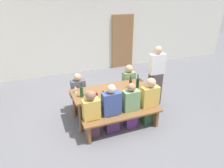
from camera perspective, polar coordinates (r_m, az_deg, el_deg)
name	(u,v)px	position (r m, az deg, el deg)	size (l,w,h in m)	color
ground_plane	(112,116)	(5.18, 0.00, -9.07)	(24.00, 24.00, 0.00)	slate
back_wall	(77,30)	(7.75, -9.78, 14.86)	(14.00, 0.20, 3.20)	silver
wooden_door	(122,42)	(8.27, 3.00, 11.89)	(0.90, 0.06, 2.10)	olive
tasting_table	(112,93)	(4.84, 0.00, -2.51)	(1.91, 0.78, 0.75)	brown
bench_near	(124,119)	(4.46, 3.29, -9.89)	(1.81, 0.30, 0.45)	brown
bench_far	(103,92)	(5.56, -2.60, -2.38)	(1.81, 0.30, 0.45)	brown
wine_bottle_0	(82,92)	(4.49, -8.62, -2.15)	(0.08, 0.08, 0.33)	#194723
wine_bottle_1	(130,83)	(4.90, 5.26, 0.22)	(0.07, 0.07, 0.30)	#332814
wine_bottle_2	(138,83)	(4.87, 7.30, 0.24)	(0.08, 0.08, 0.35)	#143319
wine_glass_0	(75,88)	(4.69, -10.39, -1.04)	(0.08, 0.08, 0.17)	silver
wine_glass_1	(86,91)	(4.56, -7.39, -1.93)	(0.07, 0.07, 0.15)	silver
wine_glass_2	(117,90)	(4.56, 1.40, -1.70)	(0.06, 0.06, 0.15)	silver
wine_glass_3	(103,92)	(4.46, -2.53, -2.29)	(0.07, 0.07, 0.16)	silver
wine_glass_4	(97,94)	(4.37, -4.34, -2.77)	(0.06, 0.06, 0.17)	silver
seated_guest_near_0	(92,115)	(4.29, -5.81, -8.78)	(0.35, 0.24, 1.09)	#583049
seated_guest_near_1	(112,110)	(4.40, -0.13, -7.44)	(0.40, 0.24, 1.15)	#472856
seated_guest_near_2	(131,107)	(4.57, 5.34, -6.48)	(0.36, 0.24, 1.11)	#582A71
seated_guest_near_3	(149,102)	(4.77, 10.57, -5.00)	(0.41, 0.24, 1.15)	#2B5438
seated_guest_far_0	(79,94)	(5.20, -9.44, -2.85)	(0.35, 0.24, 1.07)	#53534A
seated_guest_far_1	(128,84)	(5.60, 4.70, -0.11)	(0.33, 0.24, 1.11)	#3E4867
standing_host	(156,78)	(5.48, 12.28, 1.81)	(0.42, 0.24, 1.65)	#493F3F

